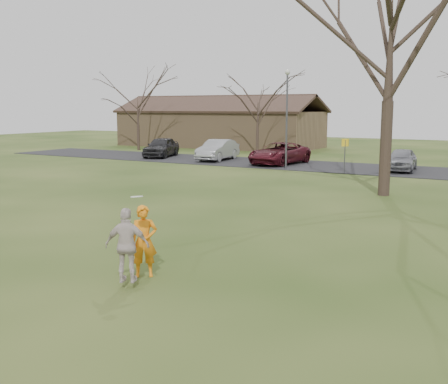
# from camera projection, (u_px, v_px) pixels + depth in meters

# --- Properties ---
(ground) EXTENTS (120.00, 120.00, 0.00)m
(ground) POSITION_uv_depth(u_px,v_px,m) (138.00, 280.00, 12.38)
(ground) COLOR #1E380F
(ground) RESTS_ON ground
(parking_strip) EXTENTS (62.00, 6.50, 0.04)m
(parking_strip) POSITION_uv_depth(u_px,v_px,m) (390.00, 170.00, 33.81)
(parking_strip) COLOR black
(parking_strip) RESTS_ON ground
(player_defender) EXTENTS (0.73, 0.69, 1.69)m
(player_defender) POSITION_uv_depth(u_px,v_px,m) (144.00, 241.00, 12.52)
(player_defender) COLOR orange
(player_defender) RESTS_ON ground
(car_0) EXTENTS (3.06, 4.91, 1.56)m
(car_0) POSITION_uv_depth(u_px,v_px,m) (161.00, 147.00, 42.60)
(car_0) COLOR #262629
(car_0) RESTS_ON parking_strip
(car_1) EXTENTS (2.05, 4.76, 1.52)m
(car_1) POSITION_uv_depth(u_px,v_px,m) (218.00, 150.00, 39.91)
(car_1) COLOR #939498
(car_1) RESTS_ON parking_strip
(car_2) EXTENTS (3.06, 5.58, 1.48)m
(car_2) POSITION_uv_depth(u_px,v_px,m) (279.00, 153.00, 37.19)
(car_2) COLOR #4B111B
(car_2) RESTS_ON parking_strip
(car_4) EXTENTS (2.03, 4.20, 1.38)m
(car_4) POSITION_uv_depth(u_px,v_px,m) (402.00, 159.00, 33.30)
(car_4) COLOR gray
(car_4) RESTS_ON parking_strip
(catching_play) EXTENTS (1.04, 0.77, 1.93)m
(catching_play) POSITION_uv_depth(u_px,v_px,m) (127.00, 245.00, 11.64)
(catching_play) COLOR beige
(catching_play) RESTS_ON ground
(building) EXTENTS (20.60, 8.50, 5.14)m
(building) POSITION_uv_depth(u_px,v_px,m) (219.00, 127.00, 54.47)
(building) COLOR #8C6D4C
(building) RESTS_ON ground
(lamp_post) EXTENTS (0.34, 0.34, 6.27)m
(lamp_post) POSITION_uv_depth(u_px,v_px,m) (287.00, 107.00, 33.99)
(lamp_post) COLOR #47474C
(lamp_post) RESTS_ON ground
(sign_yellow) EXTENTS (0.35, 0.35, 2.08)m
(sign_yellow) POSITION_uv_depth(u_px,v_px,m) (345.00, 149.00, 32.00)
(sign_yellow) COLOR #47474C
(sign_yellow) RESTS_ON ground
(big_tree) EXTENTS (9.00, 9.00, 14.00)m
(big_tree) POSITION_uv_depth(u_px,v_px,m) (391.00, 35.00, 23.17)
(big_tree) COLOR #352821
(big_tree) RESTS_ON ground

